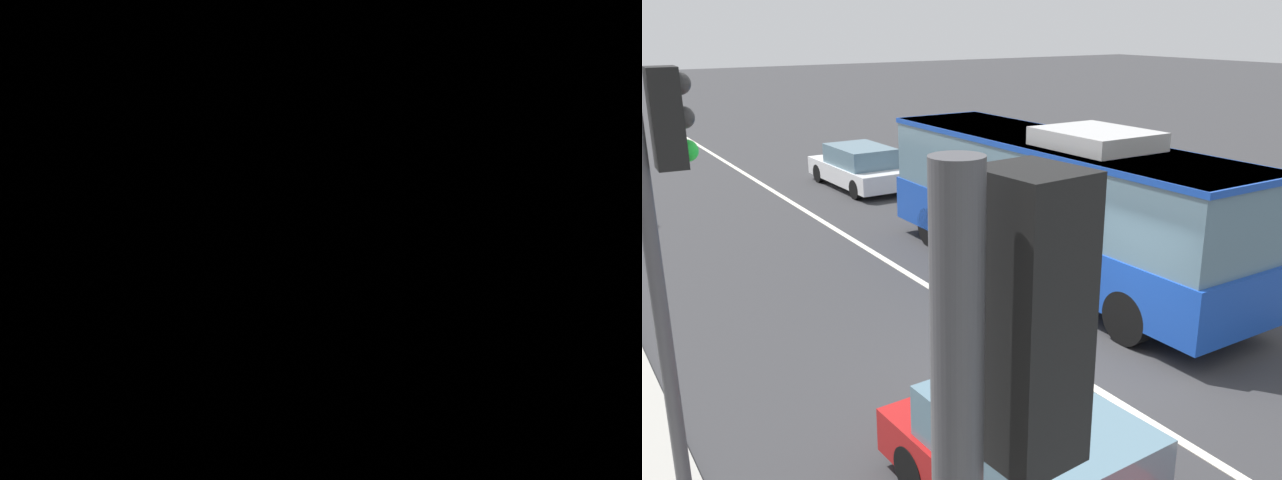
{
  "view_description": "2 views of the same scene",
  "coord_description": "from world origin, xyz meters",
  "views": [
    {
      "loc": [
        -17.17,
        8.0,
        6.13
      ],
      "look_at": [
        3.59,
        -0.34,
        1.24
      ],
      "focal_mm": 41.93,
      "sensor_mm": 36.0,
      "label": 1
    },
    {
      "loc": [
        -7.84,
        7.05,
        5.55
      ],
      "look_at": [
        4.09,
        -0.56,
        1.09
      ],
      "focal_mm": 39.48,
      "sensor_mm": 36.0,
      "label": 2
    }
  ],
  "objects": [
    {
      "name": "ground_plane",
      "position": [
        0.0,
        0.0,
        0.0
      ],
      "size": [
        160.0,
        160.0,
        0.0
      ],
      "primitive_type": "plane",
      "color": "#333335"
    },
    {
      "name": "lane_centre_line",
      "position": [
        0.0,
        0.0,
        0.01
      ],
      "size": [
        76.0,
        0.16,
        0.01
      ],
      "primitive_type": "cube",
      "color": "silver",
      "rests_on": "ground_plane"
    },
    {
      "name": "transit_bus",
      "position": [
        3.63,
        -2.67,
        1.81
      ],
      "size": [
        10.02,
        2.58,
        3.46
      ],
      "rotation": [
        0.0,
        0.0,
        0.01
      ],
      "color": "#1947B7",
      "rests_on": "ground_plane"
    },
    {
      "name": "sedan_white_ahead",
      "position": [
        14.0,
        -2.69,
        0.72
      ],
      "size": [
        4.54,
        1.9,
        1.46
      ],
      "rotation": [
        0.0,
        0.0,
        0.02
      ],
      "color": "white",
      "rests_on": "ground_plane"
    },
    {
      "name": "sedan_red",
      "position": [
        -2.75,
        2.74,
        0.72
      ],
      "size": [
        4.58,
        2.0,
        1.46
      ],
      "rotation": [
        0.0,
        0.0,
        3.19
      ],
      "color": "#B21919",
      "rests_on": "ground_plane"
    },
    {
      "name": "traffic_light_far_corner",
      "position": [
        -0.7,
        5.95,
        3.56
      ],
      "size": [
        0.33,
        0.62,
        5.2
      ],
      "rotation": [
        0.0,
        0.0,
        -1.62
      ],
      "color": "#47474C",
      "rests_on": "ground_plane"
    }
  ]
}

